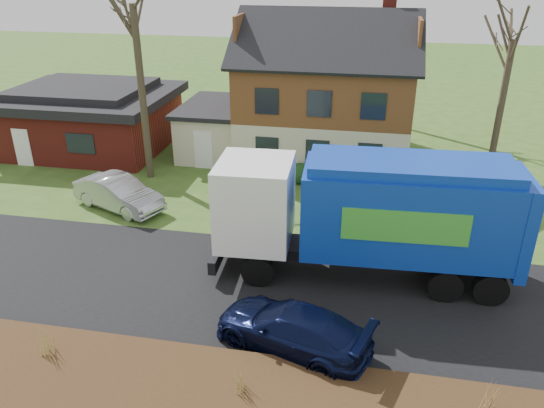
# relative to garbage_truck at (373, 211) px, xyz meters

# --- Properties ---
(ground) EXTENTS (120.00, 120.00, 0.00)m
(ground) POSITION_rel_garbage_truck_xyz_m (-4.86, -1.60, -2.60)
(ground) COLOR #34521B
(ground) RESTS_ON ground
(road) EXTENTS (80.00, 7.00, 0.02)m
(road) POSITION_rel_garbage_truck_xyz_m (-4.86, -1.60, -2.59)
(road) COLOR black
(road) RESTS_ON ground
(mulch_verge) EXTENTS (80.00, 3.50, 0.30)m
(mulch_verge) POSITION_rel_garbage_truck_xyz_m (-4.86, -6.90, -2.45)
(mulch_verge) COLOR #321E10
(mulch_verge) RESTS_ON ground
(main_house) EXTENTS (12.95, 8.95, 9.26)m
(main_house) POSITION_rel_garbage_truck_xyz_m (-3.38, 12.31, 1.43)
(main_house) COLOR beige
(main_house) RESTS_ON ground
(ranch_house) EXTENTS (9.80, 8.20, 3.70)m
(ranch_house) POSITION_rel_garbage_truck_xyz_m (-16.86, 11.40, -0.78)
(ranch_house) COLOR maroon
(ranch_house) RESTS_ON ground
(garbage_truck) EXTENTS (10.63, 3.29, 4.50)m
(garbage_truck) POSITION_rel_garbage_truck_xyz_m (0.00, 0.00, 0.00)
(garbage_truck) COLOR black
(garbage_truck) RESTS_ON ground
(silver_sedan) EXTENTS (4.77, 3.18, 1.49)m
(silver_sedan) POSITION_rel_garbage_truck_xyz_m (-11.34, 3.55, -1.85)
(silver_sedan) COLOR #AEB1B6
(silver_sedan) RESTS_ON ground
(navy_wagon) EXTENTS (5.10, 3.33, 1.37)m
(navy_wagon) POSITION_rel_garbage_truck_xyz_m (-2.10, -4.38, -1.91)
(navy_wagon) COLOR black
(navy_wagon) RESTS_ON ground
(tree_front_east) EXTENTS (3.65, 3.65, 10.13)m
(tree_front_east) POSITION_rel_garbage_truck_xyz_m (5.74, 9.86, 5.64)
(tree_front_east) COLOR #423527
(tree_front_east) RESTS_ON ground
(grass_clump_west) EXTENTS (0.36, 0.30, 0.95)m
(grass_clump_west) POSITION_rel_garbage_truck_xyz_m (-8.79, -6.30, -1.82)
(grass_clump_west) COLOR tan
(grass_clump_west) RESTS_ON mulch_verge
(grass_clump_mid) EXTENTS (0.30, 0.25, 0.84)m
(grass_clump_mid) POSITION_rel_garbage_truck_xyz_m (-3.15, -6.63, -1.88)
(grass_clump_mid) COLOR #A18D47
(grass_clump_mid) RESTS_ON mulch_verge
(grass_clump_east) EXTENTS (0.36, 0.30, 0.90)m
(grass_clump_east) POSITION_rel_garbage_truck_xyz_m (3.13, -6.23, -1.85)
(grass_clump_east) COLOR #9B7A44
(grass_clump_east) RESTS_ON mulch_verge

